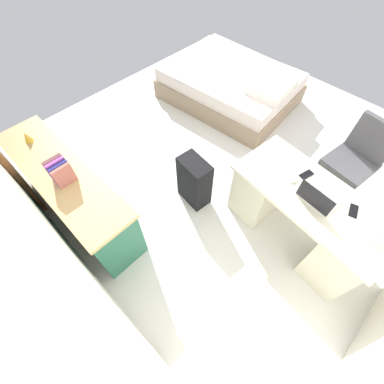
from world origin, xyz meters
name	(u,v)px	position (x,y,z in m)	size (l,w,h in m)	color
ground_plane	(231,167)	(0.00, 0.00, 0.00)	(5.19, 5.19, 0.00)	silver
wall_back	(19,213)	(0.00, 2.09, 1.37)	(4.18, 0.10, 2.74)	white
desk	(301,216)	(-1.07, 0.28, 0.38)	(1.51, 0.82, 0.73)	beige
office_chair	(351,164)	(-1.12, -0.65, 0.42)	(0.53, 0.53, 0.94)	black
credenza	(73,194)	(0.77, 1.71, 0.37)	(1.80, 0.48, 0.74)	#28664C
bed	(230,86)	(0.94, -1.07, 0.24)	(2.01, 1.56, 0.58)	gray
suitcase_black	(194,182)	(0.01, 0.68, 0.31)	(0.36, 0.22, 0.62)	black
laptop	(317,198)	(-1.10, 0.33, 0.78)	(0.33, 0.25, 0.21)	silver
computer_mouse	(294,179)	(-0.84, 0.26, 0.74)	(0.06, 0.10, 0.03)	white
cell_phone_near_laptop	(354,211)	(-1.38, 0.19, 0.73)	(0.07, 0.14, 0.01)	black
cell_phone_by_mouse	(306,175)	(-0.89, 0.12, 0.73)	(0.07, 0.14, 0.01)	black
book_row	(60,172)	(0.64, 1.71, 0.85)	(0.15, 0.17, 0.23)	#B2635B
figurine_small	(27,137)	(1.33, 1.71, 0.79)	(0.08, 0.08, 0.11)	gold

